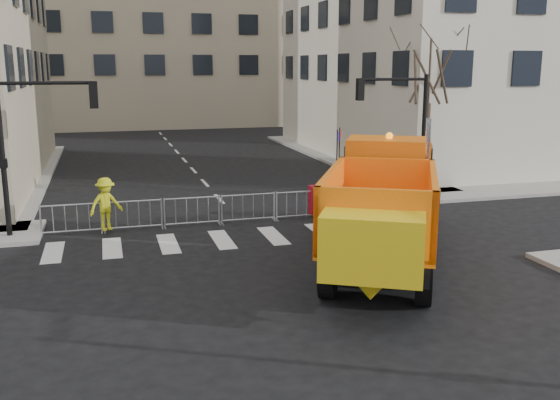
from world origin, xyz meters
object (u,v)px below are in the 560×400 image
object	(u,v)px
cop_a	(364,197)
worker	(106,204)
cop_b	(418,199)
cop_c	(403,205)
plow_truck	(383,205)
newspaper_box	(316,200)

from	to	relation	value
cop_a	worker	xyz separation A→B (m)	(-9.55, 0.28, 0.26)
cop_b	cop_c	distance (m)	1.03
plow_truck	cop_a	xyz separation A→B (m)	(1.95, 5.76, -1.07)
cop_a	cop_c	distance (m)	1.87
plow_truck	cop_c	world-z (taller)	plow_truck
plow_truck	cop_b	size ratio (longest dim) A/B	6.20
cop_a	worker	world-z (taller)	worker
plow_truck	cop_b	xyz separation A→B (m)	(3.58, 4.57, -1.00)
cop_c	newspaper_box	bearing A→B (deg)	-109.57
worker	newspaper_box	bearing A→B (deg)	-22.70
cop_c	newspaper_box	size ratio (longest dim) A/B	1.50
cop_b	newspaper_box	size ratio (longest dim) A/B	1.61
cop_a	newspaper_box	world-z (taller)	cop_a
worker	newspaper_box	size ratio (longest dim) A/B	1.68
cop_c	worker	distance (m)	10.49
plow_truck	newspaper_box	world-z (taller)	plow_truck
plow_truck	cop_b	distance (m)	5.89
plow_truck	worker	xyz separation A→B (m)	(-7.60, 6.05, -0.81)
cop_c	newspaper_box	distance (m)	3.43
newspaper_box	worker	bearing A→B (deg)	176.65
cop_a	newspaper_box	bearing A→B (deg)	-19.59
cop_c	worker	bearing A→B (deg)	-77.45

